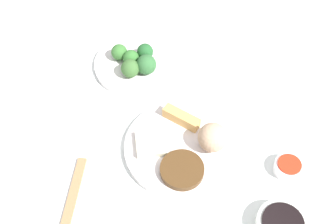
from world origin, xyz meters
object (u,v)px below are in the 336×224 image
object	(u,v)px
main_plate	(181,147)
chopsticks_pair	(71,203)
broccoli_plate	(138,64)
sauce_ramekin_sweet_and_sour	(288,168)

from	to	relation	value
main_plate	chopsticks_pair	distance (m)	0.28
main_plate	chopsticks_pair	world-z (taller)	main_plate
chopsticks_pair	main_plate	bearing A→B (deg)	-3.67
broccoli_plate	sauce_ramekin_sweet_and_sour	distance (m)	0.49
main_plate	sauce_ramekin_sweet_and_sour	world-z (taller)	sauce_ramekin_sweet_and_sour
sauce_ramekin_sweet_and_sour	chopsticks_pair	world-z (taller)	sauce_ramekin_sweet_and_sour
main_plate	sauce_ramekin_sweet_and_sour	xyz separation A→B (m)	(0.17, -0.18, 0.01)
broccoli_plate	sauce_ramekin_sweet_and_sour	xyz separation A→B (m)	(0.11, -0.48, 0.01)
broccoli_plate	chopsticks_pair	world-z (taller)	broccoli_plate
main_plate	chopsticks_pair	size ratio (longest dim) A/B	1.21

